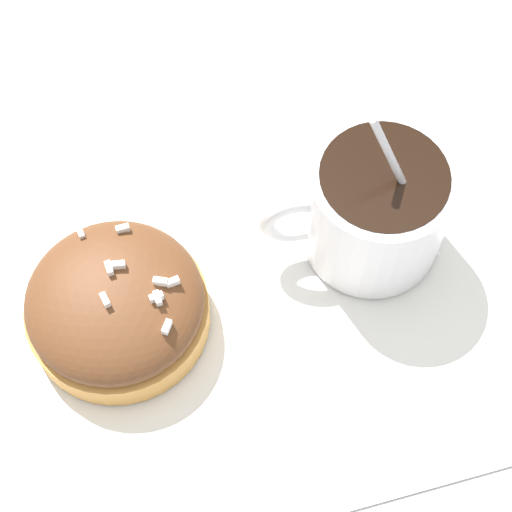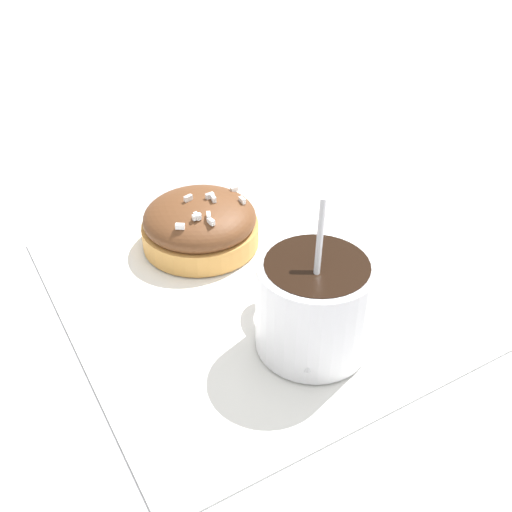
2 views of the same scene
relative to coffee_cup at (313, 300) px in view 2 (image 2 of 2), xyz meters
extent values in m
plane|color=#B2B2B7|center=(-0.07, 0.01, -0.04)|extent=(3.00, 3.00, 0.00)
cube|color=white|center=(-0.07, 0.01, -0.04)|extent=(0.32, 0.32, 0.00)
cylinder|color=white|center=(0.00, 0.00, 0.00)|extent=(0.08, 0.08, 0.07)
cylinder|color=black|center=(0.00, 0.00, 0.02)|extent=(0.07, 0.07, 0.01)
torus|color=white|center=(-0.04, 0.01, 0.00)|extent=(0.04, 0.02, 0.04)
ellipsoid|color=silver|center=(-0.01, 0.01, -0.03)|extent=(0.03, 0.03, 0.01)
cylinder|color=silver|center=(0.01, -0.01, 0.02)|extent=(0.04, 0.04, 0.10)
cylinder|color=#D19347|center=(-0.15, 0.00, -0.03)|extent=(0.10, 0.10, 0.02)
ellipsoid|color=brown|center=(-0.15, 0.00, -0.01)|extent=(0.09, 0.09, 0.03)
cube|color=white|center=(-0.12, -0.01, 0.01)|extent=(0.01, 0.01, 0.00)
cube|color=white|center=(-0.12, -0.01, 0.01)|extent=(0.01, 0.00, 0.00)
cube|color=white|center=(-0.15, 0.04, 0.00)|extent=(0.00, 0.01, 0.00)
cube|color=white|center=(-0.14, 0.01, 0.01)|extent=(0.00, 0.01, 0.00)
cube|color=white|center=(-0.15, -0.01, 0.01)|extent=(0.00, 0.01, 0.00)
cube|color=white|center=(-0.12, -0.01, 0.01)|extent=(0.00, 0.01, 0.00)
cube|color=white|center=(-0.13, 0.03, 0.00)|extent=(0.01, 0.00, 0.00)
cube|color=white|center=(-0.12, -0.03, 0.00)|extent=(0.01, 0.01, 0.00)
cube|color=white|center=(-0.11, -0.01, 0.00)|extent=(0.01, 0.00, 0.00)
cube|color=white|center=(-0.14, 0.01, 0.01)|extent=(0.01, 0.00, 0.00)
camera|label=1|loc=(-0.14, -0.19, 0.39)|focal=60.00mm
camera|label=2|loc=(0.22, -0.20, 0.25)|focal=42.00mm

